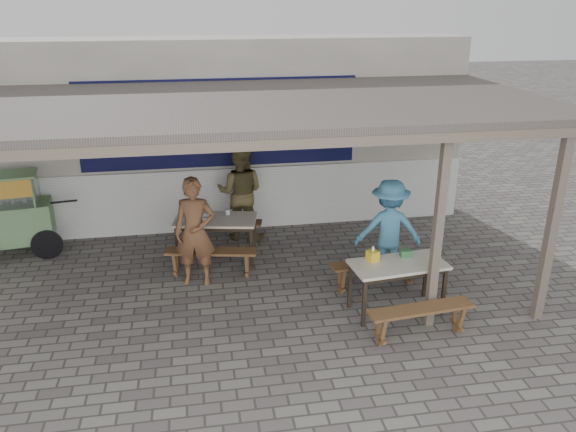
# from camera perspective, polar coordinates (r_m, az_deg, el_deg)

# --- Properties ---
(ground) EXTENTS (60.00, 60.00, 0.00)m
(ground) POSITION_cam_1_polar(r_m,az_deg,el_deg) (8.29, -3.77, -8.98)
(ground) COLOR slate
(ground) RESTS_ON ground
(back_wall) EXTENTS (9.00, 1.28, 3.50)m
(back_wall) POSITION_cam_1_polar(r_m,az_deg,el_deg) (11.01, -6.00, 8.33)
(back_wall) COLOR beige
(back_wall) RESTS_ON ground
(warung_roof) EXTENTS (9.00, 4.21, 2.81)m
(warung_roof) POSITION_cam_1_polar(r_m,az_deg,el_deg) (8.19, -4.81, 10.96)
(warung_roof) COLOR #534C47
(warung_roof) RESTS_ON ground
(table_left) EXTENTS (1.45, 0.94, 0.75)m
(table_left) POSITION_cam_1_polar(r_m,az_deg,el_deg) (9.42, -7.36, -0.70)
(table_left) COLOR beige
(table_left) RESTS_ON ground
(bench_left_street) EXTENTS (1.47, 0.55, 0.45)m
(bench_left_street) POSITION_cam_1_polar(r_m,az_deg,el_deg) (9.01, -7.81, -4.13)
(bench_left_street) COLOR brown
(bench_left_street) RESTS_ON ground
(bench_left_wall) EXTENTS (1.47, 0.55, 0.45)m
(bench_left_wall) POSITION_cam_1_polar(r_m,az_deg,el_deg) (10.11, -6.77, -1.15)
(bench_left_wall) COLOR brown
(bench_left_wall) RESTS_ON ground
(table_right) EXTENTS (1.38, 0.77, 0.75)m
(table_right) POSITION_cam_1_polar(r_m,az_deg,el_deg) (7.97, 11.11, -5.26)
(table_right) COLOR beige
(table_right) RESTS_ON ground
(bench_right_street) EXTENTS (1.44, 0.43, 0.45)m
(bench_right_street) POSITION_cam_1_polar(r_m,az_deg,el_deg) (7.58, 13.32, -9.78)
(bench_right_street) COLOR brown
(bench_right_street) RESTS_ON ground
(bench_right_wall) EXTENTS (1.44, 0.43, 0.45)m
(bench_right_wall) POSITION_cam_1_polar(r_m,az_deg,el_deg) (8.68, 8.90, -5.22)
(bench_right_wall) COLOR brown
(bench_right_wall) RESTS_ON ground
(vendor_cart) EXTENTS (1.77, 0.89, 1.45)m
(vendor_cart) POSITION_cam_1_polar(r_m,az_deg,el_deg) (10.58, -26.36, 0.36)
(vendor_cart) COLOR #6C9966
(vendor_cart) RESTS_ON ground
(patron_street_side) EXTENTS (0.68, 0.51, 1.71)m
(patron_street_side) POSITION_cam_1_polar(r_m,az_deg,el_deg) (8.63, -9.43, -1.62)
(patron_street_side) COLOR brown
(patron_street_side) RESTS_ON ground
(patron_wall_side) EXTENTS (1.01, 0.88, 1.77)m
(patron_wall_side) POSITION_cam_1_polar(r_m,az_deg,el_deg) (10.19, -4.85, 2.41)
(patron_wall_side) COLOR brown
(patron_wall_side) RESTS_ON ground
(patron_right_table) EXTENTS (1.12, 0.76, 1.60)m
(patron_right_table) POSITION_cam_1_polar(r_m,az_deg,el_deg) (8.90, 10.20, -1.31)
(patron_right_table) COLOR teal
(patron_right_table) RESTS_ON ground
(tissue_box) EXTENTS (0.18, 0.18, 0.14)m
(tissue_box) POSITION_cam_1_polar(r_m,az_deg,el_deg) (7.92, 8.59, -4.01)
(tissue_box) COLOR gold
(tissue_box) RESTS_ON table_right
(donation_box) EXTENTS (0.16, 0.11, 0.10)m
(donation_box) POSITION_cam_1_polar(r_m,az_deg,el_deg) (8.12, 11.88, -3.74)
(donation_box) COLOR #32713E
(donation_box) RESTS_ON table_right
(condiment_jar) EXTENTS (0.08, 0.08, 0.09)m
(condiment_jar) POSITION_cam_1_polar(r_m,az_deg,el_deg) (9.54, -6.14, 0.44)
(condiment_jar) COLOR silver
(condiment_jar) RESTS_ON table_left
(condiment_bowl) EXTENTS (0.26, 0.26, 0.05)m
(condiment_bowl) POSITION_cam_1_polar(r_m,az_deg,el_deg) (9.39, -8.46, -0.15)
(condiment_bowl) COLOR white
(condiment_bowl) RESTS_ON table_left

